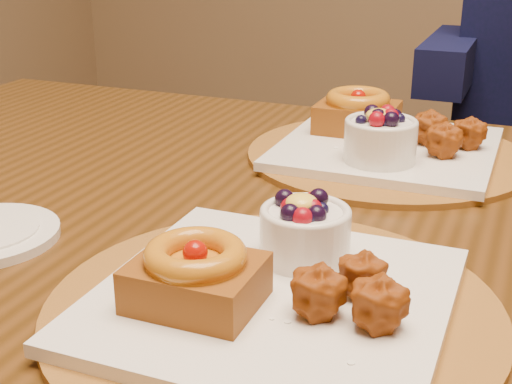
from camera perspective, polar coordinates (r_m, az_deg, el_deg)
dining_table at (r=0.82m, az=6.80°, el=-6.90°), size 1.60×0.90×0.76m
place_setting_near at (r=0.59m, az=1.34°, el=-7.59°), size 0.38×0.38×0.08m
place_setting_far at (r=0.98m, az=10.30°, el=4.06°), size 0.38×0.38×0.09m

